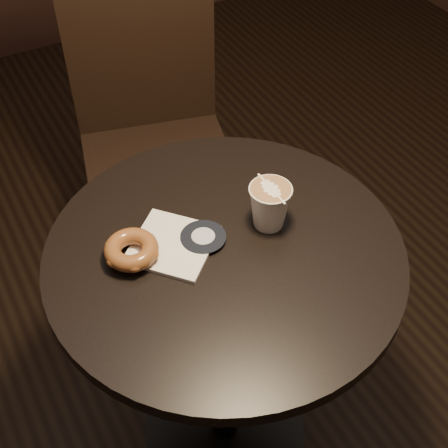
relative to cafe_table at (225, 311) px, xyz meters
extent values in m
plane|color=black|center=(0.00, 0.00, -0.55)|extent=(4.50, 4.50, 0.00)
cylinder|color=black|center=(0.00, 0.00, 0.18)|extent=(0.70, 0.70, 0.03)
cylinder|color=black|center=(0.00, 0.00, -0.18)|extent=(0.07, 0.07, 0.70)
cylinder|color=black|center=(0.00, 0.00, -0.54)|extent=(0.44, 0.44, 0.02)
cube|color=black|center=(0.12, 0.60, -0.08)|extent=(0.51, 0.51, 0.04)
cube|color=black|center=(0.16, 0.79, 0.22)|extent=(0.41, 0.15, 0.56)
cylinder|color=black|center=(-0.10, 0.48, -0.32)|extent=(0.04, 0.04, 0.47)
cylinder|color=black|center=(0.24, 0.39, -0.32)|extent=(0.04, 0.04, 0.47)
cylinder|color=black|center=(-0.01, 0.82, -0.32)|extent=(0.04, 0.04, 0.47)
cylinder|color=black|center=(0.33, 0.73, -0.32)|extent=(0.04, 0.04, 0.47)
cube|color=white|center=(-0.08, 0.06, 0.20)|extent=(0.21, 0.21, 0.01)
torus|color=brown|center=(-0.16, 0.06, 0.22)|extent=(0.10, 0.10, 0.03)
camera|label=1|loc=(-0.39, -0.70, 1.09)|focal=50.00mm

